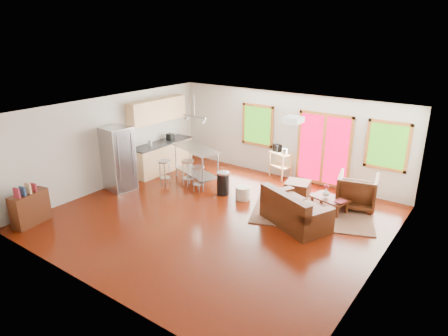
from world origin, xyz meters
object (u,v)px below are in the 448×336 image
Objects in this scene: coffee_table at (329,200)px; kitchen_cart at (280,156)px; refrigerator at (119,159)px; armchair at (357,189)px; rug at (312,210)px; loveseat at (294,212)px; island at (196,158)px; ottoman at (297,189)px.

coffee_table is 1.00× the size of kitchen_cart.
refrigerator is at bearing -132.91° from kitchen_cart.
armchair is 0.96× the size of kitchen_cart.
rug is at bearing 32.53° from armchair.
loveseat is at bearing -91.25° from rug.
island is (-3.65, -0.17, 0.72)m from rug.
armchair is 1.58m from ottoman.
armchair is at bearing 54.09° from coffee_table.
loveseat reaches higher than coffee_table.
rug is 3.72m from island.
kitchen_cart reaches higher than armchair.
armchair reaches higher than rug.
kitchen_cart is at bearing 147.96° from loveseat.
ottoman is (-0.69, 1.60, -0.13)m from loveseat.
coffee_table is at bearing 5.44° from island.
loveseat is 2.03m from armchair.
island is at bearing -136.03° from kitchen_cart.
kitchen_cart reaches higher than ottoman.
rug is 1.59× the size of refrigerator.
loveseat is at bearing -107.44° from coffee_table.
coffee_table is at bearing -20.49° from ottoman.
rug is 4.63× the size of ottoman.
kitchen_cart is (-2.63, 0.75, 0.20)m from armchair.
refrigerator is at bearing -159.56° from rug.
island is (-2.93, -0.78, 0.52)m from ottoman.
rug is 0.51m from coffee_table.
rug is at bearing -149.90° from coffee_table.
coffee_table is at bearing 40.68° from armchair.
refrigerator is (-4.33, -2.48, 0.70)m from ottoman.
kitchen_cart is at bearing 147.14° from coffee_table.
loveseat is 1.01× the size of refrigerator.
refrigerator reaches higher than rug.
coffee_table is 0.56× the size of island.
rug is 1.05m from loveseat.
loveseat is 1.26m from coffee_table.
island is at bearing -177.26° from rug.
coffee_table is 5.82m from refrigerator.
loveseat is at bearing -66.59° from ottoman.
island is 1.78× the size of kitchen_cart.
rug is 1.27m from armchair.
refrigerator reaches higher than island.
island reaches higher than coffee_table.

